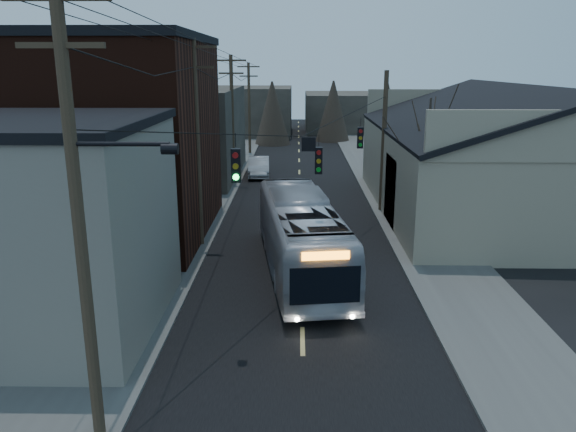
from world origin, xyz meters
The scene contains 13 objects.
road_surface centered at (0.00, 30.00, 0.01)m, with size 9.00×110.00×0.02m, color black.
sidewalk_left centered at (-6.50, 30.00, 0.06)m, with size 4.00×110.00×0.12m, color #474744.
sidewalk_right centered at (6.50, 30.00, 0.06)m, with size 4.00×110.00×0.12m, color #474744.
building_clapboard centered at (-9.00, 9.00, 3.50)m, with size 8.00×8.00×7.00m, color slate.
building_brick centered at (-10.00, 20.00, 5.00)m, with size 10.00×12.00×10.00m, color black.
building_left_far centered at (-9.50, 36.00, 3.50)m, with size 9.00×14.00×7.00m, color #312D27.
warehouse centered at (13.00, 25.00, 2.70)m, with size 16.16×20.60×7.73m.
building_far_left centered at (-6.00, 65.00, 3.00)m, with size 10.00×12.00×6.00m, color #312D27.
building_far_right centered at (7.00, 70.00, 2.50)m, with size 12.00×14.00×5.00m, color #312D27.
bare_tree centered at (6.50, 20.00, 3.60)m, with size 0.40×0.40×7.20m, color black.
utility_lines centered at (-3.11, 24.14, 4.95)m, with size 11.24×45.28×10.50m.
bus centered at (-0.02, 14.48, 1.65)m, with size 2.77×11.83×3.30m, color #A7AAB3.
parked_car centered at (-3.30, 36.14, 0.78)m, with size 1.66×4.75×1.57m, color #A0A2A7.
Camera 1 is at (-0.21, -8.77, 8.83)m, focal length 35.00 mm.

